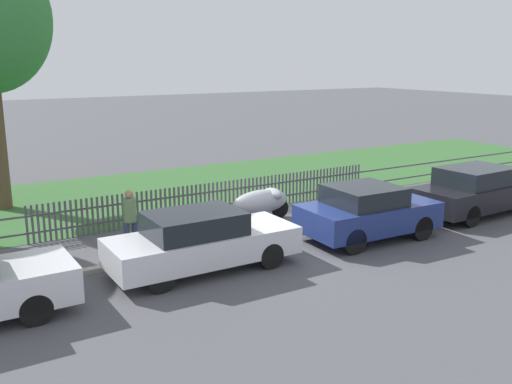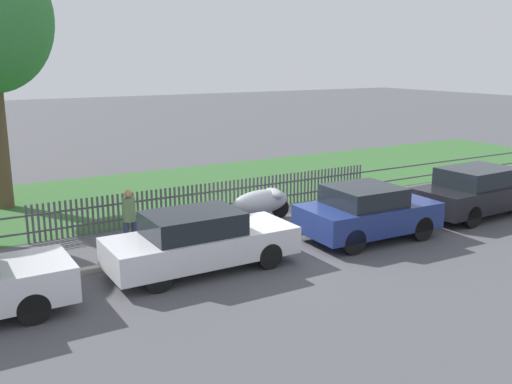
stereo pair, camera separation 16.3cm
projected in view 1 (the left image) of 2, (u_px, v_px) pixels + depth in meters
ground_plane at (272, 240)px, 15.31m from camera, size 120.00×120.00×0.00m
kerb_stone at (270, 237)px, 15.37m from camera, size 40.29×0.20×0.12m
grass_strip at (170, 190)px, 21.05m from camera, size 40.29×7.84×0.01m
park_fence at (219, 198)px, 17.68m from camera, size 40.29×0.05×1.05m
parked_car_black_saloon at (201, 240)px, 13.00m from camera, size 4.38×1.68×1.40m
parked_car_navy_estate at (367, 212)px, 15.29m from camera, size 3.76×1.99×1.47m
parked_car_red_compact at (478, 190)px, 17.70m from camera, size 4.64×1.94×1.51m
covered_motorcycle at (262, 202)px, 16.99m from camera, size 2.02×0.78×0.96m
pedestrian_near_fence at (130, 217)px, 14.29m from camera, size 0.37×0.37×1.57m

